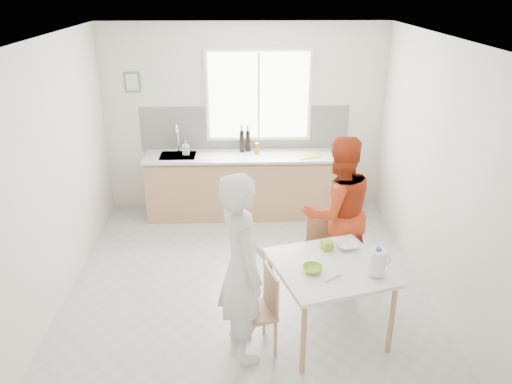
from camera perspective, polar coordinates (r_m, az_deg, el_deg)
ground at (r=5.73m, az=-0.95°, el=-10.93°), size 4.50×4.50×0.00m
room_shell at (r=4.99m, az=-1.08°, el=4.90°), size 4.50×4.50×4.50m
window at (r=7.14m, az=0.30°, el=10.95°), size 1.50×0.06×1.30m
backsplash at (r=7.26m, az=-1.30°, el=7.29°), size 3.00×0.02×0.65m
picture_frame at (r=7.25m, az=-13.97°, el=12.10°), size 0.22×0.03×0.28m
kitchen_counter at (r=7.25m, az=-1.25°, el=0.52°), size 2.84×0.64×1.37m
dining_table at (r=4.77m, az=8.39°, el=-9.10°), size 1.22×1.22×0.76m
chair_left at (r=4.68m, az=0.40°, el=-13.01°), size 0.46×0.46×0.81m
chair_far at (r=5.64m, az=7.89°, el=-6.19°), size 0.48×0.48×0.84m
person_white at (r=4.39m, az=-1.58°, el=-8.71°), size 0.59×0.74×1.78m
person_red at (r=5.51m, az=9.29°, el=-2.31°), size 0.99×0.86×1.73m
bowl_green at (r=4.60m, az=6.47°, el=-8.74°), size 0.23×0.23×0.06m
bowl_white at (r=5.03m, az=10.31°, el=-6.02°), size 0.27×0.27×0.05m
milk_jug at (r=4.59m, az=13.75°, el=-7.75°), size 0.20×0.15×0.26m
green_box at (r=4.96m, az=8.11°, el=-6.06°), size 0.12×0.12×0.09m
spoon at (r=4.53m, az=8.75°, el=-9.73°), size 0.14×0.10×0.01m
cutting_board at (r=7.06m, az=5.79°, el=4.16°), size 0.42×0.37×0.01m
wine_bottle_a at (r=7.15m, az=-1.63°, el=5.82°), size 0.07×0.07×0.32m
wine_bottle_b at (r=7.20m, az=-0.94°, el=5.88°), size 0.07×0.07×0.30m
jar_amber at (r=7.09m, az=0.13°, el=5.00°), size 0.06×0.06×0.16m
soap_bottle at (r=7.13m, az=-8.02°, el=5.06°), size 0.09×0.09×0.20m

